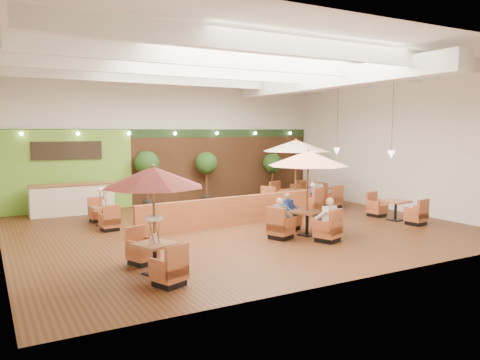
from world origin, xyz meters
TOP-DOWN VIEW (x-y plane):
  - room at (0.25, 1.22)m, footprint 14.04×14.00m
  - service_counter at (-4.40, 5.10)m, footprint 3.00×0.75m
  - booth_divider at (-0.01, 0.38)m, footprint 6.98×0.77m
  - table_0 at (-4.09, -3.55)m, footprint 2.25×2.54m
  - table_1 at (1.15, -2.05)m, footprint 2.57×2.72m
  - table_2 at (3.52, 1.78)m, footprint 2.98×2.98m
  - table_3 at (-3.87, 2.37)m, footprint 0.82×2.28m
  - table_4 at (5.40, -1.66)m, footprint 0.90×2.45m
  - table_5 at (4.95, 2.47)m, footprint 1.79×2.61m
  - topiary_0 at (-1.39, 5.30)m, footprint 1.01×1.01m
  - topiary_1 at (1.27, 5.30)m, footprint 0.96×0.96m
  - topiary_2 at (4.72, 5.30)m, footprint 0.90×0.90m
  - diner_0 at (1.21, -3.01)m, footprint 0.44×0.39m
  - diner_1 at (1.21, -1.09)m, footprint 0.40×0.37m
  - diner_2 at (0.26, -2.05)m, footprint 0.36×0.41m
  - diner_3 at (3.52, 0.73)m, footprint 0.43×0.41m
  - diner_4 at (4.57, 1.78)m, footprint 0.39×0.43m

SIDE VIEW (x-z plane):
  - table_4 at x=5.40m, z-range -0.11..0.79m
  - table_5 at x=4.95m, z-range -0.12..0.83m
  - booth_divider at x=-0.01m, z-range 0.00..0.97m
  - table_3 at x=-3.87m, z-range -0.23..1.21m
  - service_counter at x=-4.40m, z-range -0.01..1.17m
  - diner_1 at x=1.21m, z-range 0.37..1.08m
  - diner_3 at x=3.52m, z-range 0.36..1.12m
  - diner_2 at x=0.26m, z-range 0.36..1.13m
  - diner_4 at x=4.57m, z-range 0.36..1.15m
  - diner_0 at x=1.21m, z-range 0.36..1.18m
  - topiary_2 at x=4.72m, z-range 0.51..2.60m
  - topiary_1 at x=1.27m, z-range 0.55..2.79m
  - topiary_0 at x=-1.39m, z-range 0.57..2.92m
  - table_0 at x=-4.09m, z-range 0.63..3.07m
  - table_1 at x=1.15m, z-range 0.58..3.20m
  - table_2 at x=3.52m, z-range 0.50..3.36m
  - room at x=0.25m, z-range 0.87..6.39m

